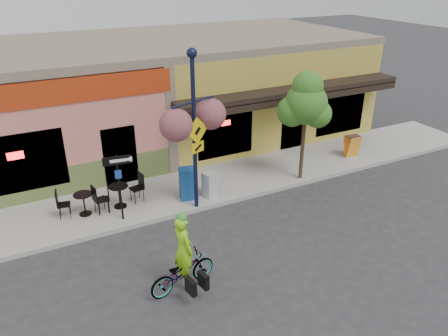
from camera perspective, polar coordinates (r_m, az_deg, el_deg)
name	(u,v)px	position (r m, az deg, el deg)	size (l,w,h in m)	color
ground	(240,210)	(14.56, 2.11, -5.48)	(90.00, 90.00, 0.00)	#2D2D30
sidewalk	(214,183)	(16.07, -1.34, -2.01)	(24.00, 3.00, 0.15)	#9E9B93
curb	(232,201)	(14.94, 1.09, -4.27)	(24.00, 0.12, 0.15)	#A8A59E
building	(160,90)	(20.08, -8.36, 10.02)	(18.20, 8.20, 4.50)	#CF7366
bicycle	(182,272)	(11.18, -5.45, -13.37)	(0.63, 1.81, 0.95)	maroon
cyclist_rider	(184,257)	(10.93, -5.29, -11.54)	(0.66, 0.43, 1.81)	#90E718
lamp_post	(194,133)	(13.39, -3.90, 4.58)	(1.64, 0.66, 5.14)	#111837
one_way_sign	(120,188)	(13.62, -13.46, -2.60)	(0.83, 0.18, 2.16)	black
cafe_set_left	(84,201)	(14.48, -17.85, -4.14)	(1.59, 0.79, 0.95)	black
cafe_set_right	(119,193)	(14.60, -13.55, -3.21)	(1.67, 0.84, 1.00)	black
newspaper_box_blue	(187,184)	(14.72, -4.82, -2.03)	(0.50, 0.45, 1.11)	navy
newspaper_box_grey	(210,184)	(14.88, -1.90, -2.16)	(0.41, 0.37, 0.88)	#B0B0B0
street_tree	(304,126)	(15.78, 10.43, 5.37)	(1.58, 1.58, 4.05)	#3D7A26
sandwich_board	(354,147)	(18.60, 16.64, 2.59)	(0.54, 0.40, 0.90)	orange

